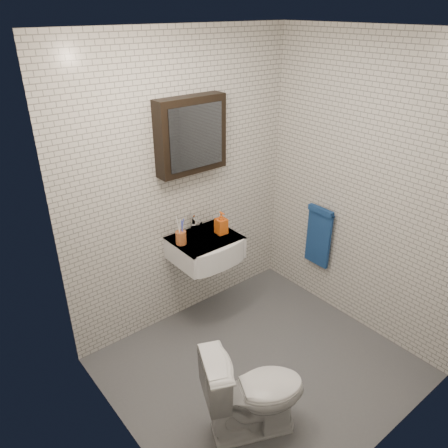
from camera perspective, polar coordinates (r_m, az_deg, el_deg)
name	(u,v)px	position (r m, az deg, el deg)	size (l,w,h in m)	color
ground	(259,367)	(3.71, 4.65, -18.10)	(2.20, 2.00, 0.01)	#54575C
room_shell	(268,201)	(2.88, 5.72, 2.99)	(2.22, 2.02, 2.51)	silver
washbasin	(208,249)	(3.72, -2.12, -3.26)	(0.55, 0.50, 0.20)	white
faucet	(194,224)	(3.79, -3.95, 0.02)	(0.06, 0.20, 0.15)	silver
mirror_cabinet	(191,135)	(3.50, -4.32, 11.49)	(0.60, 0.15, 0.60)	black
towel_rail	(319,234)	(4.12, 12.30, -1.28)	(0.09, 0.30, 0.58)	silver
toothbrush_cup	(181,237)	(3.60, -5.65, -1.70)	(0.12, 0.12, 0.24)	#AC592B
soap_bottle	(221,223)	(3.73, -0.37, 0.17)	(0.09, 0.09, 0.20)	orange
toilet	(254,392)	(3.08, 3.95, -20.99)	(0.38, 0.67, 0.69)	white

